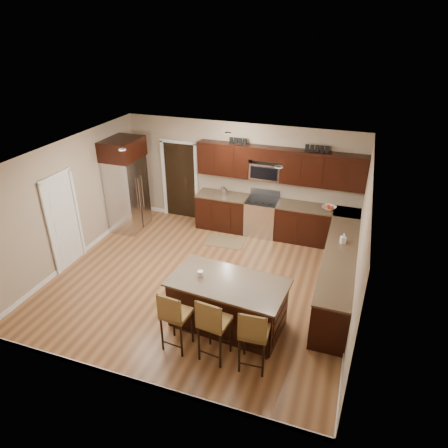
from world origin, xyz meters
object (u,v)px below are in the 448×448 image
at_px(stool_mid, 213,323).
at_px(stool_left, 174,315).
at_px(range, 262,217).
at_px(refrigerator, 126,184).
at_px(island, 228,305).
at_px(stool_right, 254,333).

bearing_deg(stool_mid, stool_left, -173.42).
distance_m(range, refrigerator, 3.47).
bearing_deg(stool_left, range, 90.97).
height_order(stool_left, refrigerator, refrigerator).
bearing_deg(stool_mid, refrigerator, 142.39).
xyz_separation_m(island, stool_left, (-0.61, -0.85, 0.28)).
height_order(range, island, range).
relative_size(range, stool_mid, 0.94).
bearing_deg(stool_right, stool_left, 176.46).
bearing_deg(range, stool_left, -94.39).
relative_size(stool_mid, stool_right, 1.02).
relative_size(stool_left, stool_mid, 0.96).
distance_m(island, stool_left, 1.08).
bearing_deg(range, island, -85.39).
bearing_deg(stool_right, refrigerator, 136.81).
xyz_separation_m(range, stool_left, (-0.33, -4.34, 0.23)).
relative_size(island, stool_mid, 1.77).
distance_m(island, stool_right, 1.13).
xyz_separation_m(range, stool_right, (0.97, -4.34, 0.25)).
bearing_deg(island, stool_mid, -82.12).
height_order(stool_right, refrigerator, refrigerator).
height_order(island, refrigerator, refrigerator).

